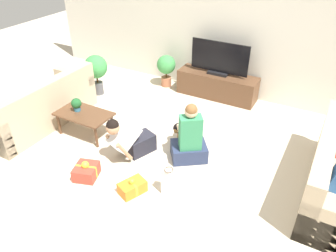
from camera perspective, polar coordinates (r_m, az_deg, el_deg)
The scene contains 15 objects.
ground_plane at distance 5.02m, azimuth -0.90°, elevation -5.73°, with size 16.00×16.00×0.00m, color beige.
wall_back at distance 6.61m, azimuth 10.84°, elevation 16.12°, with size 8.40×0.06×2.60m.
sofa_left at distance 6.15m, azimuth -21.43°, elevation 2.91°, with size 0.89×2.08×0.85m.
coffee_table at distance 5.56m, azimuth -14.38°, elevation 1.75°, with size 0.91×0.54×0.41m.
tv_console at distance 6.73m, azimuth 8.54°, elevation 7.01°, with size 1.59×0.47×0.49m.
tv at distance 6.52m, azimuth 8.92°, elevation 11.26°, with size 1.16×0.20×0.65m.
potted_plant_back_left at distance 7.05m, azimuth -0.31°, elevation 10.26°, with size 0.40×0.40×0.68m.
potted_plant_corner_left at distance 6.80m, azimuth -12.43°, elevation 9.68°, with size 0.46×0.46×0.83m.
person_kneeling at distance 4.92m, azimuth -6.79°, elevation -2.11°, with size 0.55×0.78×0.75m.
person_sitting at distance 4.84m, azimuth 3.78°, elevation -2.43°, with size 0.66×0.63×0.96m.
dog at distance 5.32m, azimuth 2.66°, elevation -0.05°, with size 0.20×0.57×0.38m.
gift_box_a at distance 4.79m, azimuth -14.05°, elevation -7.64°, with size 0.39×0.41×0.27m.
gift_box_b at distance 4.45m, azimuth -6.26°, elevation -10.55°, with size 0.34×0.41×0.23m.
gift_bag_a at distance 4.33m, azimuth 0.13°, elevation -9.76°, with size 0.19×0.12×0.42m.
tabletop_plant at distance 5.58m, azimuth -15.66°, elevation 3.69°, with size 0.17×0.17×0.22m.
Camera 1 is at (1.97, -3.41, 3.12)m, focal length 35.00 mm.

